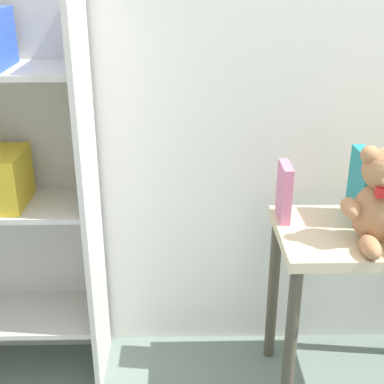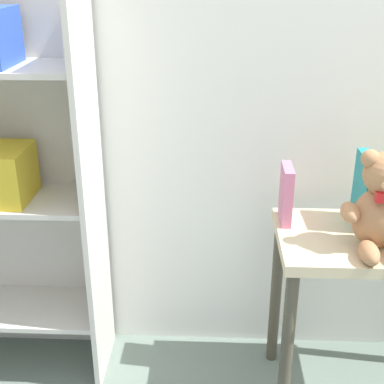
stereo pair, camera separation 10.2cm
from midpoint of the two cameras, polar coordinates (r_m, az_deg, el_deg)
wall_back at (r=1.85m, az=10.25°, el=17.65°), size 4.80×0.06×2.50m
display_table at (r=1.84m, az=15.97°, el=-7.36°), size 0.56×0.39×0.63m
teddy_bear at (r=1.66m, az=17.88°, el=-0.89°), size 0.23×0.21×0.31m
book_standing_pink at (r=1.77m, az=8.20°, el=0.02°), size 0.03×0.12×0.19m
book_standing_teal at (r=1.81m, az=16.06°, el=0.60°), size 0.04×0.15×0.24m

